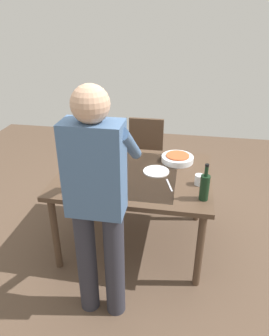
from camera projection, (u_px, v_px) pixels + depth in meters
ground_plane at (134, 240)px, 3.10m from camera, size 6.00×6.00×0.00m
dining_table at (134, 180)px, 2.79m from camera, size 1.33×1.05×0.75m
chair_near at (145, 153)px, 3.66m from camera, size 0.40×0.40×0.91m
person_server at (97, 199)px, 1.99m from camera, size 0.42×0.61×1.69m
wine_bottle at (205, 187)px, 2.33m from camera, size 0.07×0.07×0.30m
wine_glass_left at (67, 181)px, 2.42m from camera, size 0.07×0.07×0.15m
water_cup_near_left at (199, 180)px, 2.56m from camera, size 0.08×0.08×0.09m
water_cup_near_right at (85, 175)px, 2.62m from camera, size 0.08×0.08×0.10m
water_cup_far_left at (103, 169)px, 2.72m from camera, size 0.07×0.07×0.10m
water_cup_far_right at (86, 165)px, 2.79m from camera, size 0.07×0.07×0.10m
serving_bowl_pasta at (177, 158)px, 2.95m from camera, size 0.30×0.30×0.07m
dinner_plate_near at (156, 171)px, 2.78m from camera, size 0.23×0.23×0.01m
dinner_plate_far at (114, 157)px, 3.04m from camera, size 0.23×0.23×0.01m
table_knife at (169, 185)px, 2.57m from camera, size 0.07×0.20×0.00m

